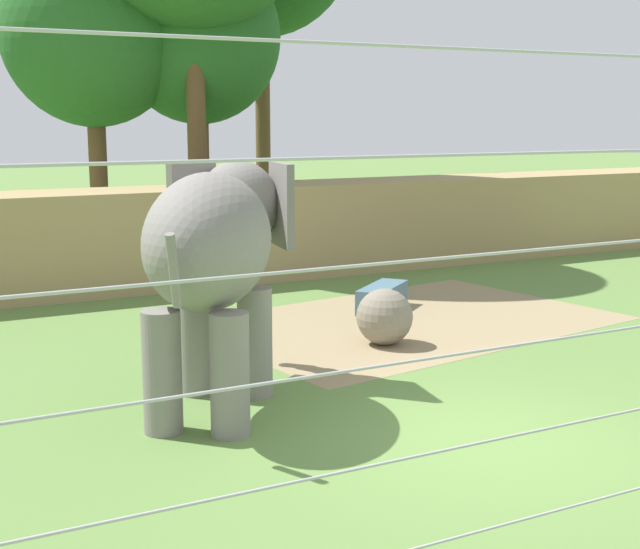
# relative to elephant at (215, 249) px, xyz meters

# --- Properties ---
(ground_plane) EXTENTS (120.00, 120.00, 0.00)m
(ground_plane) POSITION_rel_elephant_xyz_m (2.03, -2.36, -1.88)
(ground_plane) COLOR #5B7F3D
(dirt_patch) EXTENTS (7.39, 5.54, 0.01)m
(dirt_patch) POSITION_rel_elephant_xyz_m (4.40, 2.64, -1.88)
(dirt_patch) COLOR #937F5B
(dirt_patch) RESTS_ON ground
(embankment_wall) EXTENTS (36.00, 1.80, 1.97)m
(embankment_wall) POSITION_rel_elephant_xyz_m (2.03, 7.66, -0.90)
(embankment_wall) COLOR tan
(embankment_wall) RESTS_ON ground
(elephant) EXTENTS (2.89, 3.41, 2.84)m
(elephant) POSITION_rel_elephant_xyz_m (0.00, 0.00, 0.00)
(elephant) COLOR gray
(elephant) RESTS_ON ground
(enrichment_ball) EXTENTS (0.85, 0.85, 0.85)m
(enrichment_ball) POSITION_rel_elephant_xyz_m (3.26, 1.49, -1.46)
(enrichment_ball) COLOR gray
(enrichment_ball) RESTS_ON ground
(feed_trough) EXTENTS (1.41, 1.26, 0.44)m
(feed_trough) POSITION_rel_elephant_xyz_m (4.53, 3.58, -1.66)
(feed_trough) COLOR slate
(feed_trough) RESTS_ON ground
(tree_far_left) EXTENTS (4.11, 4.11, 7.51)m
(tree_far_left) POSITION_rel_elephant_xyz_m (4.26, 11.94, 3.44)
(tree_far_left) COLOR brown
(tree_far_left) RESTS_ON ground
(tree_left_of_centre) EXTENTS (4.38, 4.38, 7.73)m
(tree_left_of_centre) POSITION_rel_elephant_xyz_m (1.73, 12.30, 3.52)
(tree_left_of_centre) COLOR brown
(tree_left_of_centre) RESTS_ON ground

